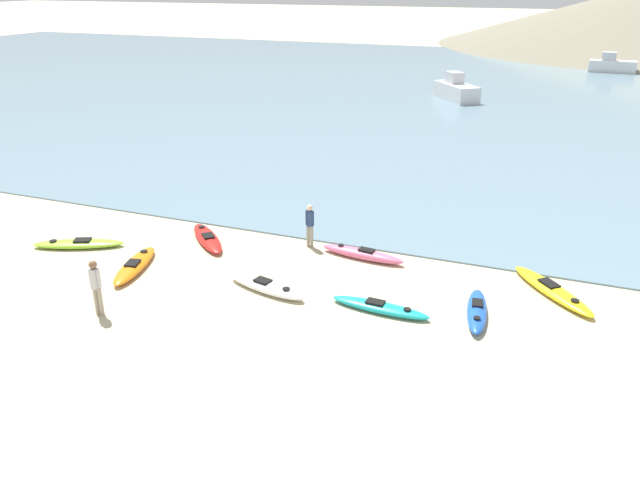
# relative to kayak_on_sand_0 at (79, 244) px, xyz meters

# --- Properties ---
(ground_plane) EXTENTS (400.00, 400.00, 0.00)m
(ground_plane) POSITION_rel_kayak_on_sand_0_xyz_m (7.84, -6.02, -0.13)
(ground_plane) COLOR #C6B793
(bay_water) EXTENTS (160.00, 70.00, 0.06)m
(bay_water) POSITION_rel_kayak_on_sand_0_xyz_m (7.84, 38.64, -0.10)
(bay_water) COLOR slate
(bay_water) RESTS_ON ground_plane
(kayak_on_sand_0) EXTENTS (3.24, 1.98, 0.31)m
(kayak_on_sand_0) POSITION_rel_kayak_on_sand_0_xyz_m (0.00, 0.00, 0.00)
(kayak_on_sand_0) COLOR #8CCC2D
(kayak_on_sand_0) RESTS_ON ground_plane
(kayak_on_sand_1) EXTENTS (2.87, 3.15, 0.33)m
(kayak_on_sand_1) POSITION_rel_kayak_on_sand_0_xyz_m (16.12, 2.44, 0.01)
(kayak_on_sand_1) COLOR yellow
(kayak_on_sand_1) RESTS_ON ground_plane
(kayak_on_sand_2) EXTENTS (3.07, 0.89, 0.38)m
(kayak_on_sand_2) POSITION_rel_kayak_on_sand_0_xyz_m (9.86, 2.83, 0.04)
(kayak_on_sand_2) COLOR #E5668C
(kayak_on_sand_2) RESTS_ON ground_plane
(kayak_on_sand_3) EXTENTS (2.64, 2.62, 0.33)m
(kayak_on_sand_3) POSITION_rel_kayak_on_sand_0_xyz_m (4.08, 2.15, 0.01)
(kayak_on_sand_3) COLOR red
(kayak_on_sand_3) RESTS_ON ground_plane
(kayak_on_sand_4) EXTENTS (0.90, 2.69, 0.39)m
(kayak_on_sand_4) POSITION_rel_kayak_on_sand_0_xyz_m (14.15, 0.23, 0.04)
(kayak_on_sand_4) COLOR blue
(kayak_on_sand_4) RESTS_ON ground_plane
(kayak_on_sand_5) EXTENTS (2.92, 1.32, 0.35)m
(kayak_on_sand_5) POSITION_rel_kayak_on_sand_0_xyz_m (7.83, -0.59, 0.02)
(kayak_on_sand_5) COLOR white
(kayak_on_sand_5) RESTS_ON ground_plane
(kayak_on_sand_6) EXTENTS (3.02, 0.80, 0.30)m
(kayak_on_sand_6) POSITION_rel_kayak_on_sand_0_xyz_m (11.48, -0.52, -0.00)
(kayak_on_sand_6) COLOR teal
(kayak_on_sand_6) RESTS_ON ground_plane
(kayak_on_sand_7) EXTENTS (1.44, 3.10, 0.34)m
(kayak_on_sand_7) POSITION_rel_kayak_on_sand_0_xyz_m (3.05, -0.79, 0.01)
(kayak_on_sand_7) COLOR orange
(kayak_on_sand_7) RESTS_ON ground_plane
(person_near_foreground) EXTENTS (0.35, 0.25, 1.72)m
(person_near_foreground) POSITION_rel_kayak_on_sand_0_xyz_m (3.98, -3.67, 0.85)
(person_near_foreground) COLOR gray
(person_near_foreground) RESTS_ON ground_plane
(person_near_waterline) EXTENTS (0.33, 0.28, 1.61)m
(person_near_waterline) POSITION_rel_kayak_on_sand_0_xyz_m (7.77, 3.12, 0.79)
(person_near_waterline) COLOR gray
(person_near_waterline) RESTS_ON ground_plane
(moored_boat_0) EXTENTS (4.19, 4.67, 2.08)m
(moored_boat_0) POSITION_rel_kayak_on_sand_0_xyz_m (7.49, 34.17, 0.65)
(moored_boat_0) COLOR white
(moored_boat_0) RESTS_ON bay_water
(moored_boat_1) EXTENTS (4.48, 1.67, 1.95)m
(moored_boat_1) POSITION_rel_kayak_on_sand_0_xyz_m (19.49, 55.27, 0.61)
(moored_boat_1) COLOR white
(moored_boat_1) RESTS_ON bay_water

